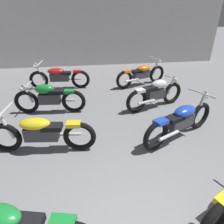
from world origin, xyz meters
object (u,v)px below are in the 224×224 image
object	(u,v)px
motorcycle_left_row_1	(41,132)
motorcycle_right_row_1	(181,120)
motorcycle_left_row_3	(59,77)
motorcycle_right_row_2	(156,93)
motorcycle_right_row_3	(142,74)
motorcycle_left_row_2	(49,98)

from	to	relation	value
motorcycle_left_row_1	motorcycle_right_row_1	bearing A→B (deg)	0.86
motorcycle_left_row_3	motorcycle_left_row_1	bearing A→B (deg)	-90.68
motorcycle_right_row_1	motorcycle_left_row_3	bearing A→B (deg)	129.30
motorcycle_right_row_2	motorcycle_right_row_3	xyz separation A→B (m)	(0.13, 1.92, -0.01)
motorcycle_left_row_1	motorcycle_right_row_3	xyz separation A→B (m)	(3.10, 3.55, 0.00)
motorcycle_left_row_3	motorcycle_right_row_2	size ratio (longest dim) A/B	1.14
motorcycle_left_row_1	motorcycle_left_row_2	size ratio (longest dim) A/B	1.10
motorcycle_right_row_1	motorcycle_right_row_2	size ratio (longest dim) A/B	1.05
motorcycle_left_row_1	motorcycle_right_row_1	world-z (taller)	same
motorcycle_left_row_1	motorcycle_left_row_3	world-z (taller)	same
motorcycle_right_row_3	motorcycle_left_row_3	bearing A→B (deg)	178.15
motorcycle_left_row_3	motorcycle_left_row_2	bearing A→B (deg)	-93.03
motorcycle_left_row_2	motorcycle_right_row_3	xyz separation A→B (m)	(3.15, 1.81, -0.01)
motorcycle_left_row_1	motorcycle_right_row_3	size ratio (longest dim) A/B	1.04
motorcycle_right_row_1	motorcycle_right_row_3	world-z (taller)	same
motorcycle_left_row_2	motorcycle_right_row_2	size ratio (longest dim) A/B	1.04
motorcycle_right_row_3	motorcycle_right_row_1	bearing A→B (deg)	-91.73
motorcycle_right_row_2	motorcycle_right_row_3	world-z (taller)	motorcycle_right_row_3
motorcycle_left_row_1	motorcycle_left_row_3	distance (m)	3.64
motorcycle_left_row_1	motorcycle_left_row_2	distance (m)	1.73
motorcycle_left_row_1	motorcycle_left_row_2	world-z (taller)	motorcycle_left_row_1
motorcycle_left_row_3	motorcycle_right_row_1	distance (m)	4.65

